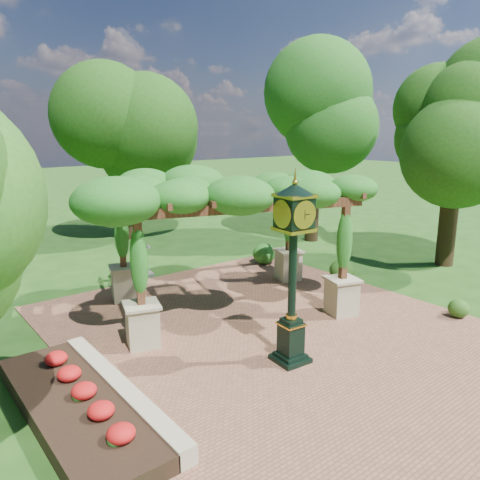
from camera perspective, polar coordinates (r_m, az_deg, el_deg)
ground at (r=12.00m, az=7.64°, el=-12.47°), size 120.00×120.00×0.00m
brick_plaza at (r=12.64m, az=4.32°, el=-10.91°), size 10.00×12.00×0.04m
border_wall at (r=9.92m, az=-14.39°, el=-17.44°), size 0.35×5.00×0.40m
flower_bed at (r=9.66m, az=-19.51°, el=-18.84°), size 1.50×5.00×0.36m
pedestal_clock at (r=10.21m, az=6.49°, el=-2.20°), size 0.88×0.88×4.14m
pergola at (r=13.30m, az=-1.47°, el=5.44°), size 7.47×5.87×4.12m
sundial at (r=17.32m, az=-11.72°, el=-2.74°), size 0.68×0.68×1.10m
shrub_front at (r=14.64m, az=25.10°, el=-7.55°), size 0.70×0.70×0.51m
shrub_mid at (r=16.63m, az=12.31°, el=-3.64°), size 0.96×0.96×0.78m
shrub_back at (r=18.39m, az=2.95°, el=-1.67°), size 1.08×1.08×0.81m
tree_north at (r=22.93m, az=-13.57°, el=11.94°), size 4.81×4.81×6.95m
tree_east_far at (r=22.13m, az=9.20°, el=14.75°), size 4.34×4.34×8.45m
tree_east_near at (r=19.45m, az=25.06°, el=12.65°), size 4.00×4.00×7.85m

